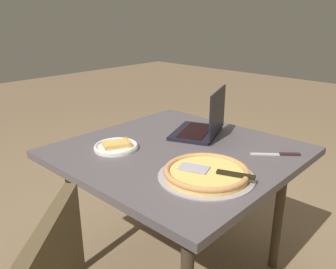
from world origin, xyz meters
TOP-DOWN VIEW (x-y plane):
  - ground_plane at (0.00, 0.00)m, footprint 12.00×12.00m
  - dining_table at (0.00, 0.00)m, footprint 1.03×1.01m
  - laptop at (0.04, -0.24)m, footprint 0.32×0.37m
  - pizza_plate at (0.22, 0.20)m, footprint 0.21×0.21m
  - pizza_tray at (-0.28, 0.15)m, footprint 0.39×0.39m
  - table_knife at (-0.39, -0.27)m, footprint 0.19×0.16m

SIDE VIEW (x-z plane):
  - ground_plane at x=0.00m, z-range 0.00..0.00m
  - dining_table at x=0.00m, z-range 0.28..0.98m
  - table_knife at x=-0.39m, z-range 0.70..0.71m
  - pizza_plate at x=0.22m, z-range 0.70..0.73m
  - pizza_tray at x=-0.28m, z-range 0.70..0.74m
  - laptop at x=0.04m, z-range 0.63..0.88m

